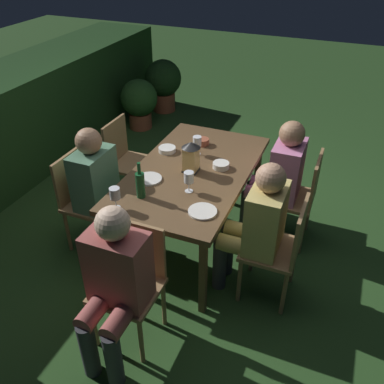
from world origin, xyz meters
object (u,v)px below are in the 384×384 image
wine_glass_a (189,178)px  wine_glass_b (115,194)px  bowl_bread (221,165)px  potted_plant_by_hedge (139,101)px  person_in_rust (114,282)px  bowl_salad (167,149)px  lantern_centerpiece (191,155)px  chair_side_right_b (127,158)px  plate_b (203,211)px  person_in_green (102,187)px  green_bottle_on_table (140,184)px  chair_side_left_b (299,195)px  chair_side_right_a (84,197)px  chair_side_left_a (280,246)px  person_in_mustard (256,224)px  bowl_olives (203,141)px  person_in_pink (278,175)px  potted_plant_corner (163,82)px  dining_table (192,175)px  wine_glass_c (197,142)px  chair_head_near (132,278)px

wine_glass_a → wine_glass_b: 0.57m
bowl_bread → potted_plant_by_hedge: 2.64m
person_in_rust → wine_glass_a: 0.98m
bowl_salad → potted_plant_by_hedge: bearing=35.6°
lantern_centerpiece → chair_side_right_b: bearing=65.6°
plate_b → bowl_salad: bearing=40.3°
bowl_salad → person_in_green: bearing=150.2°
green_bottle_on_table → wine_glass_b: green_bottle_on_table is taller
chair_side_left_b → lantern_centerpiece: (-0.39, 0.85, 0.41)m
chair_side_right_a → chair_side_left_a: bearing=-90.0°
person_in_mustard → bowl_olives: size_ratio=9.79×
person_in_pink → bowl_salad: size_ratio=7.45×
bowl_bread → potted_plant_corner: size_ratio=0.18×
lantern_centerpiece → bowl_bread: (0.14, -0.21, -0.12)m
bowl_olives → wine_glass_a: bearing=-166.5°
potted_plant_by_hedge → chair_side_left_b: bearing=-123.5°
person_in_pink → lantern_centerpiece: 0.81m
dining_table → lantern_centerpiece: 0.21m
chair_side_left_a → potted_plant_corner: bearing=38.4°
dining_table → wine_glass_c: (0.27, 0.06, 0.17)m
chair_side_left_b → potted_plant_corner: chair_side_left_b is taller
chair_side_right_b → person_in_pink: bearing=-90.0°
person_in_pink → wine_glass_c: person_in_pink is taller
dining_table → wine_glass_b: 0.79m
wine_glass_b → plate_b: wine_glass_b is taller
chair_head_near → bowl_salad: 1.35m
person_in_rust → lantern_centerpiece: size_ratio=4.34×
person_in_green → wine_glass_a: person_in_green is taller
chair_side_left_b → bowl_bread: size_ratio=6.29×
person_in_pink → wine_glass_b: bearing=138.4°
green_bottle_on_table → bowl_olives: 0.98m
wine_glass_c → potted_plant_corner: wine_glass_c is taller
bowl_salad → chair_head_near: bearing=-165.6°
lantern_centerpiece → potted_plant_corner: lantern_centerpiece is taller
person_in_green → person_in_mustard: same height
chair_head_near → bowl_bread: bearing=-10.2°
chair_head_near → plate_b: size_ratio=4.18×
dining_table → bowl_olives: bowl_olives is taller
chair_side_right_b → wine_glass_c: bearing=-97.1°
chair_side_right_a → green_bottle_on_table: size_ratio=3.00×
chair_head_near → chair_side_right_a: size_ratio=1.00×
dining_table → bowl_olives: (0.46, 0.08, 0.09)m
dining_table → potted_plant_corner: size_ratio=2.12×
person_in_mustard → chair_side_left_a: bearing=-90.0°
green_bottle_on_table → wine_glass_c: bearing=-10.1°
person_in_pink → potted_plant_by_hedge: 2.80m
person_in_mustard → bowl_bread: size_ratio=8.31×
lantern_centerpiece → person_in_mustard: bearing=-117.9°
chair_side_left_a → chair_side_left_b: size_ratio=1.00×
wine_glass_c → lantern_centerpiece: bearing=-167.4°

